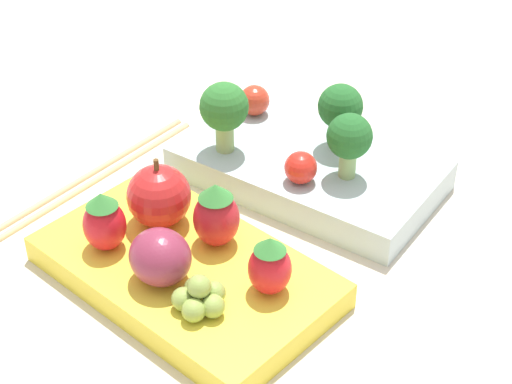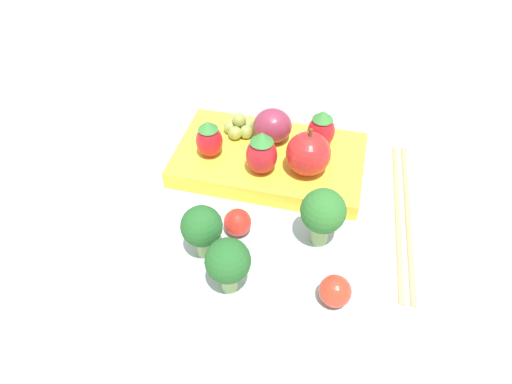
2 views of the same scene
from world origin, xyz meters
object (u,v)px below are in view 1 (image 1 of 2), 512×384
Objects in this scene: apple at (159,196)px; bento_box_savoury at (312,170)px; broccoli_floret_1 at (224,109)px; broccoli_floret_0 at (340,109)px; grape_cluster at (200,297)px; cherry_tomato_1 at (301,168)px; strawberry_2 at (104,222)px; cherry_tomato_0 at (254,100)px; strawberry_1 at (216,215)px; plum at (155,254)px; bento_box_fruit at (191,274)px; chopsticks_pair at (95,174)px; broccoli_floret_2 at (349,138)px; strawberry_0 at (270,266)px.

bento_box_savoury is at bearing 70.68° from apple.
apple is at bearing -80.13° from broccoli_floret_1.
broccoli_floret_0 is 0.21m from grape_cluster.
cherry_tomato_1 is 0.55× the size of strawberry_2.
cherry_tomato_0 is 0.52× the size of strawberry_1.
broccoli_floret_0 is 1.28× the size of plum.
bento_box_fruit is 1.02× the size of chopsticks_pair.
bento_box_fruit is at bearing 19.97° from strawberry_2.
bento_box_fruit is at bearing 68.79° from plum.
grape_cluster is (0.02, -0.15, -0.01)m from cherry_tomato_1.
apple is (0.02, -0.10, -0.02)m from broccoli_floret_1.
broccoli_floret_2 reaches higher than strawberry_1.
broccoli_floret_0 is at bearing 93.37° from cherry_tomato_1.
bento_box_fruit is 0.14m from broccoli_floret_1.
bento_box_savoury is at bearing 169.90° from broccoli_floret_2.
strawberry_1 is at bearing 7.98° from apple.
cherry_tomato_1 is 0.12m from strawberry_0.
strawberry_0 is at bearing -41.31° from broccoli_floret_1.
cherry_tomato_1 reaches higher than bento_box_fruit.
apple is (-0.05, 0.02, 0.03)m from bento_box_fruit.
chopsticks_pair is (-0.09, 0.07, -0.04)m from strawberry_2.
strawberry_0 is at bearing 10.61° from bento_box_fruit.
cherry_tomato_1 is 0.11m from apple.
broccoli_floret_0 reaches higher than strawberry_0.
broccoli_floret_0 is 1.19× the size of strawberry_2.
broccoli_floret_1 reaches higher than chopsticks_pair.
cherry_tomato_1 is at bearing 22.41° from chopsticks_pair.
bento_box_savoury is 0.04m from cherry_tomato_1.
chopsticks_pair is (-0.08, -0.07, -0.06)m from broccoli_floret_1.
broccoli_floret_1 reaches higher than grape_cluster.
broccoli_floret_2 is at bearing 89.76° from grape_cluster.
broccoli_floret_2 is at bearing -10.10° from bento_box_savoury.
strawberry_0 is 0.21m from chopsticks_pair.
strawberry_2 is (-0.06, -0.20, -0.02)m from broccoli_floret_0.
apple is at bearing -123.20° from broccoli_floret_2.
broccoli_floret_1 reaches higher than cherry_tomato_1.
strawberry_2 is 0.22× the size of chopsticks_pair.
grape_cluster reaches higher than bento_box_fruit.
bento_box_fruit is at bearing -169.39° from strawberry_0.
bento_box_savoury is at bearing 90.31° from bento_box_fruit.
strawberry_0 is (0.14, -0.17, 0.00)m from cherry_tomato_0.
cherry_tomato_1 is at bearing 82.28° from plum.
strawberry_1 is (-0.01, -0.15, -0.02)m from broccoli_floret_0.
broccoli_floret_0 reaches higher than cherry_tomato_1.
cherry_tomato_1 is at bearing -131.49° from broccoli_floret_2.
strawberry_1 is (0.05, 0.01, 0.00)m from apple.
plum is (0.05, -0.14, -0.02)m from broccoli_floret_1.
strawberry_2 is at bearing -87.80° from broccoli_floret_1.
strawberry_0 is (0.06, -0.14, 0.03)m from bento_box_savoury.
broccoli_floret_2 is 0.04m from cherry_tomato_1.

